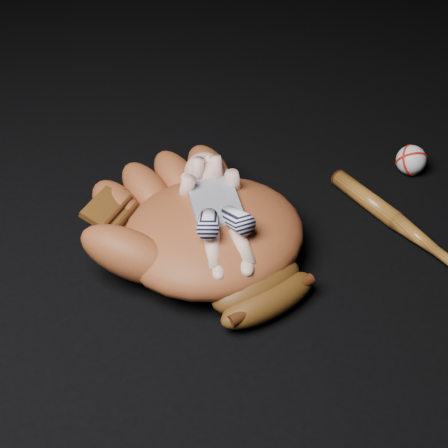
{
  "coord_description": "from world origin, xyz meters",
  "views": [
    {
      "loc": [
        -0.41,
        -1.0,
        0.9
      ],
      "look_at": [
        -0.08,
        -0.08,
        0.09
      ],
      "focal_mm": 50.0,
      "sensor_mm": 36.0,
      "label": 1
    }
  ],
  "objects": [
    {
      "name": "baseball_glove",
      "position": [
        -0.1,
        -0.07,
        0.09
      ],
      "size": [
        0.6,
        0.65,
        0.17
      ],
      "primitive_type": null,
      "rotation": [
        0.0,
        0.0,
        0.27
      ],
      "color": "brown",
      "rests_on": "ground"
    },
    {
      "name": "baseball_bat",
      "position": [
        0.32,
        -0.14,
        0.02
      ],
      "size": [
        0.14,
        0.44,
        0.04
      ],
      "primitive_type": null,
      "rotation": [
        0.0,
        0.0,
        0.22
      ],
      "color": "brown",
      "rests_on": "ground"
    },
    {
      "name": "baseball",
      "position": [
        0.46,
        0.06,
        0.04
      ],
      "size": [
        0.08,
        0.08,
        0.07
      ],
      "primitive_type": "sphere",
      "rotation": [
        0.0,
        0.0,
        0.14
      ],
      "color": "silver",
      "rests_on": "ground"
    },
    {
      "name": "newborn_baby",
      "position": [
        -0.09,
        -0.08,
        0.13
      ],
      "size": [
        0.2,
        0.36,
        0.14
      ],
      "primitive_type": null,
      "rotation": [
        0.0,
        0.0,
        -0.14
      ],
      "color": "#E0A690",
      "rests_on": "baseball_glove"
    }
  ]
}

